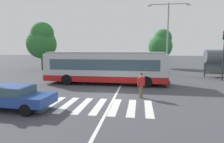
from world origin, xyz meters
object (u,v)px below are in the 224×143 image
(traffic_light_far_corner, at_px, (224,48))
(twin_arm_street_lamp, at_px, (168,31))
(parked_car_charcoal, at_px, (115,66))
(background_tree_left, at_px, (42,41))
(parked_car_champagne, at_px, (132,66))
(pedestrian_crossing_street, at_px, (141,84))
(parked_car_red, at_px, (80,66))
(background_tree_right, at_px, (161,44))
(city_transit_bus, at_px, (105,67))
(parked_car_blue, at_px, (150,66))
(parked_car_teal, at_px, (98,66))
(foreground_sedan, at_px, (12,96))

(traffic_light_far_corner, distance_m, twin_arm_street_lamp, 6.80)
(parked_car_charcoal, height_order, background_tree_left, background_tree_left)
(parked_car_champagne, bearing_deg, background_tree_left, -177.93)
(pedestrian_crossing_street, xyz_separation_m, twin_arm_street_lamp, (3.28, 12.32, 4.63))
(parked_car_red, xyz_separation_m, parked_car_champagne, (8.07, 0.38, 0.00))
(parked_car_red, relative_size, background_tree_right, 0.68)
(background_tree_right, bearing_deg, city_transit_bus, -112.51)
(parked_car_red, height_order, background_tree_right, background_tree_right)
(pedestrian_crossing_street, distance_m, background_tree_right, 21.69)
(city_transit_bus, relative_size, pedestrian_crossing_street, 6.75)
(pedestrian_crossing_street, height_order, twin_arm_street_lamp, twin_arm_street_lamp)
(parked_car_champagne, relative_size, parked_car_blue, 1.00)
(parked_car_teal, distance_m, twin_arm_street_lamp, 11.41)
(pedestrian_crossing_street, xyz_separation_m, background_tree_left, (-15.31, 15.27, 3.60))
(pedestrian_crossing_street, bearing_deg, parked_car_champagne, 94.54)
(background_tree_right, bearing_deg, foreground_sedan, -112.94)
(pedestrian_crossing_street, bearing_deg, twin_arm_street_lamp, 75.10)
(city_transit_bus, height_order, parked_car_charcoal, city_transit_bus)
(foreground_sedan, xyz_separation_m, parked_car_charcoal, (3.23, 19.34, 0.00))
(city_transit_bus, xyz_separation_m, foreground_sedan, (-3.72, -8.45, -0.82))
(foreground_sedan, height_order, parked_car_blue, same)
(twin_arm_street_lamp, relative_size, background_tree_left, 1.21)
(parked_car_charcoal, bearing_deg, traffic_light_far_corner, -30.20)
(parked_car_teal, relative_size, parked_car_charcoal, 1.01)
(foreground_sedan, relative_size, background_tree_left, 0.62)
(twin_arm_street_lamp, height_order, background_tree_left, twin_arm_street_lamp)
(parked_car_charcoal, relative_size, parked_car_blue, 0.99)
(city_transit_bus, xyz_separation_m, pedestrian_crossing_street, (3.36, -4.88, -0.62))
(parked_car_red, distance_m, parked_car_blue, 10.67)
(parked_car_blue, distance_m, traffic_light_far_corner, 10.60)
(pedestrian_crossing_street, distance_m, traffic_light_far_corner, 12.34)
(pedestrian_crossing_street, xyz_separation_m, parked_car_teal, (-6.50, 15.68, -0.20))
(parked_car_charcoal, xyz_separation_m, background_tree_right, (7.24, 5.41, 3.38))
(city_transit_bus, distance_m, traffic_light_far_corner, 12.58)
(parked_car_teal, distance_m, background_tree_left, 9.60)
(twin_arm_street_lamp, height_order, background_tree_right, twin_arm_street_lamp)
(city_transit_bus, bearing_deg, parked_car_charcoal, 92.57)
(twin_arm_street_lamp, xyz_separation_m, background_tree_left, (-18.58, 2.95, -1.03))
(foreground_sedan, height_order, parked_car_charcoal, same)
(parked_car_charcoal, bearing_deg, parked_car_teal, -178.02)
(foreground_sedan, xyz_separation_m, parked_car_red, (-2.24, 18.96, 0.00))
(parked_car_red, height_order, parked_car_champagne, same)
(pedestrian_crossing_street, xyz_separation_m, background_tree_right, (3.39, 21.18, 3.18))
(parked_car_champagne, xyz_separation_m, twin_arm_street_lamp, (4.53, -3.46, 4.83))
(pedestrian_crossing_street, bearing_deg, parked_car_charcoal, 103.72)
(foreground_sedan, xyz_separation_m, traffic_light_far_corner, (15.61, 12.13, 2.69))
(parked_car_charcoal, xyz_separation_m, twin_arm_street_lamp, (7.13, -3.45, 4.83))
(parked_car_champagne, xyz_separation_m, traffic_light_far_corner, (9.78, -7.21, 2.69))
(pedestrian_crossing_street, height_order, parked_car_teal, pedestrian_crossing_street)
(foreground_sedan, distance_m, parked_car_teal, 19.25)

